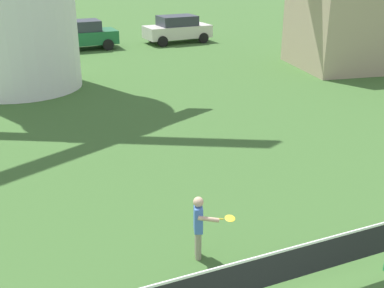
{
  "coord_description": "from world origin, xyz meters",
  "views": [
    {
      "loc": [
        -2.89,
        -2.61,
        5.03
      ],
      "look_at": [
        0.07,
        4.28,
        2.01
      ],
      "focal_mm": 44.77,
      "sensor_mm": 36.0,
      "label": 1
    }
  ],
  "objects_px": {
    "player_far": "(200,224)",
    "parked_car_green": "(79,35)",
    "tennis_net": "(247,277)",
    "parked_car_cream": "(177,29)"
  },
  "relations": [
    {
      "from": "tennis_net",
      "to": "parked_car_green",
      "type": "bearing_deg",
      "value": 85.16
    },
    {
      "from": "parked_car_green",
      "to": "parked_car_cream",
      "type": "xyz_separation_m",
      "value": [
        5.73,
        -0.14,
        -0.0
      ]
    },
    {
      "from": "tennis_net",
      "to": "player_far",
      "type": "distance_m",
      "value": 1.6
    },
    {
      "from": "tennis_net",
      "to": "parked_car_green",
      "type": "height_order",
      "value": "parked_car_green"
    },
    {
      "from": "player_far",
      "to": "parked_car_green",
      "type": "relative_size",
      "value": 0.3
    },
    {
      "from": "tennis_net",
      "to": "player_far",
      "type": "bearing_deg",
      "value": 90.96
    },
    {
      "from": "parked_car_green",
      "to": "player_far",
      "type": "bearing_deg",
      "value": -95.3
    },
    {
      "from": "tennis_net",
      "to": "parked_car_green",
      "type": "relative_size",
      "value": 1.36
    },
    {
      "from": "player_far",
      "to": "parked_car_cream",
      "type": "height_order",
      "value": "parked_car_cream"
    },
    {
      "from": "player_far",
      "to": "parked_car_green",
      "type": "height_order",
      "value": "parked_car_green"
    }
  ]
}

